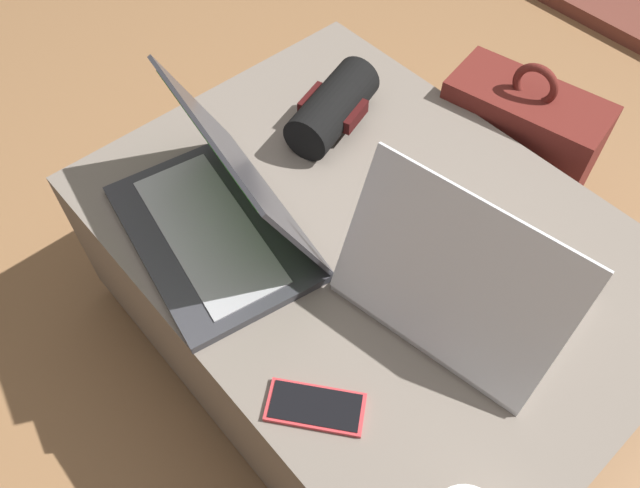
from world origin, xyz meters
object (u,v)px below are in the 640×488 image
Objects in this scene: cell_phone at (315,407)px; wrist_brace at (333,108)px; backpack at (507,169)px; laptop_far at (459,286)px; laptop_near at (222,210)px.

wrist_brace is at bearing -172.76° from cell_phone.
backpack is (-0.19, 0.74, -0.19)m from cell_phone.
laptop_far is at bearing 138.62° from cell_phone.
wrist_brace reaches higher than cell_phone.
laptop_near is at bearing -77.64° from wrist_brace.
laptop_far is 0.28m from cell_phone.
laptop_near is 0.32m from wrist_brace.
laptop_far is at bearing 102.22° from backpack.
backpack is 2.17× the size of wrist_brace.
laptop_near is 1.79× the size of wrist_brace.
laptop_far is 0.56m from backpack.
cell_phone is (0.34, -0.10, -0.05)m from laptop_near.
wrist_brace is (-0.22, -0.33, 0.23)m from backpack.
wrist_brace is (-0.43, 0.13, -0.01)m from laptop_far.
laptop_near is at bearing 64.74° from backpack.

